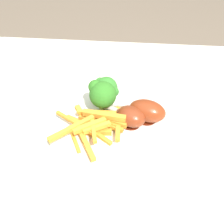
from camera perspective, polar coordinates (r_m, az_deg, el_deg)
The scene contains 8 objects.
dining_table at distance 0.69m, azimuth -2.46°, elevation -6.34°, with size 1.03×0.68×0.72m.
dinner_plate at distance 0.56m, azimuth -0.00°, elevation -1.92°, with size 0.30×0.30×0.01m, color white.
broccoli_floret_front at distance 0.57m, azimuth -1.46°, elevation 5.66°, with size 0.06×0.06×0.07m.
broccoli_floret_middle at distance 0.54m, azimuth -2.42°, elevation 4.32°, with size 0.06×0.06×0.08m.
broccoli_floret_back at distance 0.56m, azimuth -1.95°, elevation 4.08°, with size 0.05×0.05×0.06m.
carrot_fries_pile at distance 0.52m, azimuth -4.20°, elevation -2.99°, with size 0.16×0.16×0.04m.
chicken_drumstick_near at distance 0.53m, azimuth 4.05°, elevation -0.87°, with size 0.11×0.08×0.04m.
chicken_drumstick_far at distance 0.55m, azimuth 7.87°, elevation 0.36°, with size 0.13×0.07×0.05m.
Camera 1 is at (-0.07, 0.44, 1.13)m, focal length 38.97 mm.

